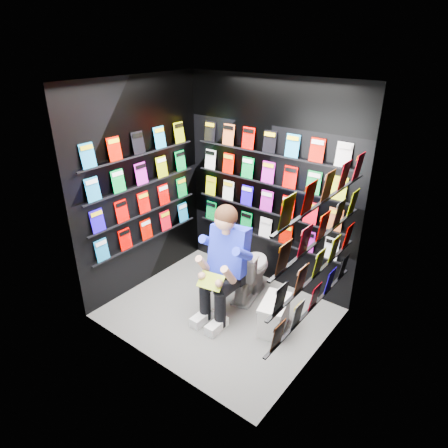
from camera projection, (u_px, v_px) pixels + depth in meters
The scene contains 14 objects.
floor at pixel (219, 313), 4.74m from camera, with size 2.40×2.40×0.00m, color #5B5B59.
ceiling at pixel (217, 82), 3.62m from camera, with size 2.40×2.40×0.00m, color white.
wall_back at pixel (269, 187), 4.89m from camera, with size 2.40×0.04×2.60m, color black.
wall_front at pixel (146, 249), 3.47m from camera, with size 2.40×0.04×2.60m, color black.
wall_left at pixel (141, 188), 4.84m from camera, with size 0.04×2.00×2.60m, color black.
wall_right at pixel (324, 246), 3.52m from camera, with size 0.04×2.00×2.60m, color black.
comics_back at pixel (267, 187), 4.87m from camera, with size 2.10×0.06×1.37m, color #BC5424, non-canonical shape.
comics_left at pixel (142, 188), 4.83m from camera, with size 0.06×1.70×1.37m, color #BC5424, non-canonical shape.
comics_right at pixel (321, 245), 3.53m from camera, with size 0.06×1.70×1.37m, color #BC5424, non-canonical shape.
toilet at pixel (249, 269), 4.92m from camera, with size 0.42×0.75×0.73m, color silver.
longbox at pixel (274, 316), 4.42m from camera, with size 0.25×0.45×0.34m, color white.
longbox_lid at pixel (275, 302), 4.34m from camera, with size 0.27×0.47×0.03m, color white.
reader at pixel (230, 251), 4.46m from camera, with size 0.57×0.83×1.53m, color #2933C6, non-canonical shape.
held_comic at pixel (211, 281), 4.31m from camera, with size 0.28×0.01×0.20m, color green.
Camera 1 is at (2.39, -2.99, 2.99)m, focal length 32.00 mm.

